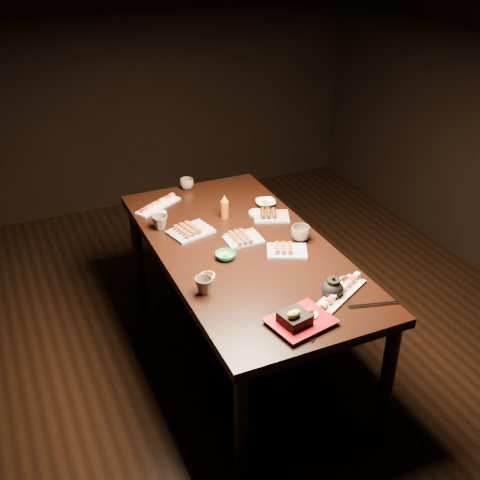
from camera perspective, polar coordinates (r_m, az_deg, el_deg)
name	(u,v)px	position (r m, az deg, el deg)	size (l,w,h in m)	color
ground	(255,374)	(3.57, 1.48, -12.57)	(5.00, 5.00, 0.00)	black
dining_table	(244,304)	(3.47, 0.34, -6.05)	(0.90, 1.80, 0.75)	black
sushi_platter_near	(341,291)	(2.91, 9.54, -4.81)	(0.34, 0.10, 0.04)	white
sushi_platter_far	(158,204)	(3.73, -7.77, 3.43)	(0.32, 0.09, 0.04)	white
yakitori_plate_center	(243,236)	(3.32, 0.32, 0.34)	(0.20, 0.15, 0.05)	#828EB6
yakitori_plate_right	(287,248)	(3.22, 4.49, -0.75)	(0.21, 0.15, 0.05)	#828EB6
yakitori_plate_left	(191,228)	(3.40, -4.71, 1.11)	(0.23, 0.17, 0.06)	#828EB6
tsukune_plate	(271,213)	(3.57, 2.99, 2.53)	(0.21, 0.15, 0.05)	#828EB6
edamame_bowl_green	(225,256)	(3.16, -1.39, -1.49)	(0.11, 0.11, 0.03)	#277752
edamame_bowl_cream	(266,203)	(3.72, 2.44, 3.53)	(0.12, 0.12, 0.03)	beige
tempura_tray	(301,315)	(2.69, 5.81, -7.06)	(0.27, 0.22, 0.10)	black
teacup_near_left	(204,285)	(2.89, -3.45, -4.31)	(0.09, 0.09, 0.08)	#4D453B
teacup_mid_right	(300,234)	(3.33, 5.75, 0.61)	(0.11, 0.11, 0.08)	#4D453B
teacup_far_left	(160,222)	(3.46, -7.61, 1.68)	(0.09, 0.09, 0.08)	#4D453B
teacup_far_right	(187,184)	(3.94, -5.08, 5.33)	(0.09, 0.09, 0.07)	#4D453B
teapot	(333,286)	(2.89, 8.78, -4.37)	(0.12, 0.12, 0.11)	black
condiment_bottle	(225,207)	(3.54, -1.47, 3.17)	(0.05, 0.05, 0.15)	#67320D
sauce_dish_west	(208,276)	(3.02, -3.08, -3.41)	(0.07, 0.07, 0.01)	white
sauce_dish_east	(256,213)	(3.61, 1.52, 2.61)	(0.09, 0.09, 0.01)	white
sauce_dish_se	(347,281)	(3.02, 10.10, -3.87)	(0.08, 0.08, 0.01)	white
sauce_dish_nw	(159,213)	(3.64, -7.65, 2.51)	(0.08, 0.08, 0.01)	white
chopsticks_near	(319,329)	(2.69, 7.53, -8.34)	(0.20, 0.02, 0.01)	black
chopsticks_se	(373,305)	(2.88, 12.54, -6.00)	(0.25, 0.02, 0.01)	black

